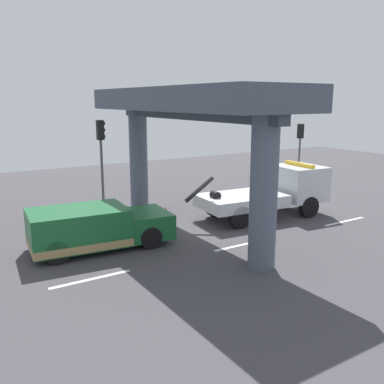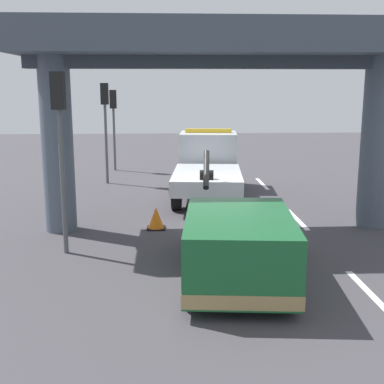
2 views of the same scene
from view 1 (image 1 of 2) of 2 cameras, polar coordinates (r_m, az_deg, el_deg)
ground_plane at (r=18.52m, az=1.64°, el=-4.98°), size 60.00×40.00×0.10m
lane_stripe_west at (r=13.77m, az=-13.46°, el=-11.36°), size 2.60×0.16×0.01m
lane_stripe_mid at (r=16.50m, az=6.77°, el=-7.07°), size 2.60×0.16×0.01m
lane_stripe_east at (r=20.66m, az=19.87°, el=-3.74°), size 2.60×0.16×0.01m
tow_truck_white at (r=20.62m, az=11.16°, el=0.17°), size 7.33×2.93×2.46m
towed_van_green at (r=16.18m, az=-13.04°, el=-4.81°), size 5.37×2.64×1.58m
overpass_structure at (r=17.23m, az=-0.68°, el=10.61°), size 3.60×11.37×5.94m
traffic_light_near at (r=20.16m, az=-12.12°, el=5.92°), size 0.39×0.32×4.55m
traffic_light_far at (r=25.07m, az=8.84°, el=6.89°), size 0.39×0.32×4.32m
traffic_light_mid at (r=27.51m, az=14.38°, el=6.66°), size 0.39×0.32×4.00m
traffic_cone_orange at (r=19.54m, az=-3.56°, el=-2.97°), size 0.56×0.56×0.66m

